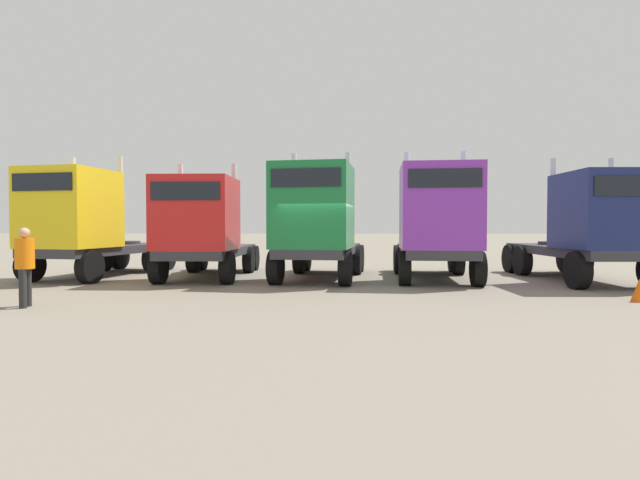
# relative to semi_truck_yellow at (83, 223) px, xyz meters

# --- Properties ---
(ground) EXTENTS (200.00, 200.00, 0.00)m
(ground) POSITION_rel_semi_truck_yellow_xyz_m (8.36, -1.08, -1.95)
(ground) COLOR gray
(semi_truck_yellow) EXTENTS (3.26, 6.42, 4.32)m
(semi_truck_yellow) POSITION_rel_semi_truck_yellow_xyz_m (0.00, 0.00, 0.00)
(semi_truck_yellow) COLOR #333338
(semi_truck_yellow) RESTS_ON ground
(semi_truck_red) EXTENTS (2.76, 6.22, 4.02)m
(semi_truck_red) POSITION_rel_semi_truck_yellow_xyz_m (4.24, -0.05, -0.17)
(semi_truck_red) COLOR #333338
(semi_truck_red) RESTS_ON ground
(semi_truck_green) EXTENTS (3.12, 6.19, 4.39)m
(semi_truck_green) POSITION_rel_semi_truck_yellow_xyz_m (8.13, -0.17, 0.05)
(semi_truck_green) COLOR #333338
(semi_truck_green) RESTS_ON ground
(semi_truck_purple) EXTENTS (2.83, 6.06, 4.36)m
(semi_truck_purple) POSITION_rel_semi_truck_yellow_xyz_m (12.09, -0.10, 0.00)
(semi_truck_purple) COLOR #333338
(semi_truck_purple) RESTS_ON ground
(semi_truck_navy) EXTENTS (2.90, 6.48, 4.06)m
(semi_truck_navy) POSITION_rel_semi_truck_yellow_xyz_m (16.89, -0.35, -0.12)
(semi_truck_navy) COLOR #333338
(semi_truck_navy) RESTS_ON ground
(visitor_in_hivis) EXTENTS (0.49, 0.49, 1.80)m
(visitor_in_hivis) POSITION_rel_semi_truck_yellow_xyz_m (1.93, -5.75, -0.90)
(visitor_in_hivis) COLOR #252525
(visitor_in_hivis) RESTS_ON ground
(traffic_cone_near) EXTENTS (0.36, 0.36, 0.56)m
(traffic_cone_near) POSITION_rel_semi_truck_yellow_xyz_m (16.27, -4.00, -1.67)
(traffic_cone_near) COLOR #F2590C
(traffic_cone_near) RESTS_ON ground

